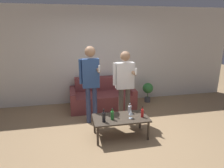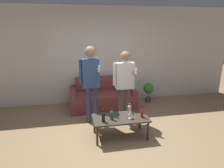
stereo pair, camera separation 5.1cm
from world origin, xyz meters
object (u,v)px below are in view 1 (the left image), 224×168
object	(u,v)px
person_standing_left	(91,78)
bottle_orange	(130,109)
coffee_table	(121,119)
couch	(102,97)
person_standing_right	(125,81)

from	to	relation	value
person_standing_left	bottle_orange	bearing A→B (deg)	-36.95
coffee_table	person_standing_left	world-z (taller)	person_standing_left
couch	bottle_orange	bearing A→B (deg)	-76.16
person_standing_left	coffee_table	bearing A→B (deg)	-55.97
person_standing_left	person_standing_right	world-z (taller)	person_standing_left
bottle_orange	person_standing_right	distance (m)	0.70
couch	person_standing_right	xyz separation A→B (m)	(0.38, -0.94, 0.69)
couch	bottle_orange	distance (m)	1.50
bottle_orange	coffee_table	bearing A→B (deg)	-142.25
person_standing_right	couch	bearing A→B (deg)	111.87
person_standing_left	person_standing_right	xyz separation A→B (m)	(0.76, -0.05, -0.10)
couch	person_standing_right	bearing A→B (deg)	-68.13
bottle_orange	person_standing_left	world-z (taller)	person_standing_left
couch	bottle_orange	size ratio (longest dim) A/B	8.52
coffee_table	person_standing_left	size ratio (longest dim) A/B	0.62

